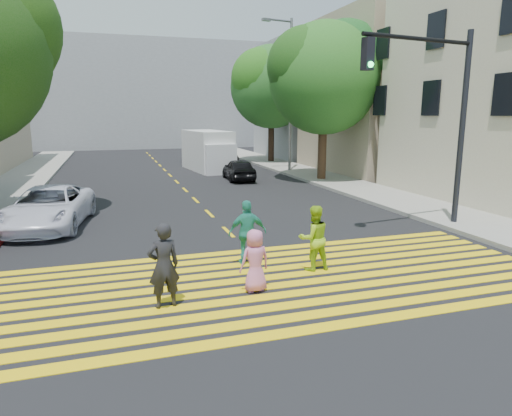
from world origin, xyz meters
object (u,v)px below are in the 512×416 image
pedestrian_child (255,261)px  white_van (209,152)px  dark_car_parked (226,157)px  pedestrian_woman (314,238)px  pedestrian_extra (248,233)px  white_sedan (49,207)px  tree_right_near (326,72)px  tree_right_far (272,83)px  silver_car (202,153)px  pedestrian_man (164,266)px  dark_car_near (239,169)px  traffic_signal (438,102)px

pedestrian_child → white_van: (3.59, 21.82, 0.59)m
pedestrian_child → white_van: 22.12m
dark_car_parked → pedestrian_woman: bearing=-95.7°
pedestrian_woman → pedestrian_extra: bearing=-32.9°
pedestrian_child → pedestrian_woman: bearing=-163.4°
white_sedan → dark_car_parked: bearing=67.0°
tree_right_near → tree_right_far: bearing=86.7°
silver_car → dark_car_parked: (1.15, -3.56, -0.06)m
tree_right_far → pedestrian_woman: bearing=-107.4°
pedestrian_woman → silver_car: pedestrian_woman is taller
pedestrian_man → white_sedan: pedestrian_man is taller
dark_car_parked → white_van: 3.56m
dark_car_parked → white_van: (-1.96, -2.89, 0.68)m
dark_car_near → traffic_signal: (2.93, -13.27, 3.56)m
pedestrian_woman → white_van: 21.02m
tree_right_near → silver_car: (-4.46, 13.38, -5.43)m
pedestrian_man → pedestrian_extra: pedestrian_man is taller
tree_right_far → traffic_signal: size_ratio=1.42×
pedestrian_man → dark_car_parked: (7.54, 24.98, -0.27)m
pedestrian_man → pedestrian_child: pedestrian_man is taller
pedestrian_extra → silver_car: size_ratio=0.37×
traffic_signal → white_van: bearing=93.1°
pedestrian_extra → dark_car_parked: (5.18, 22.91, -0.23)m
dark_car_near → white_van: white_van is taller
pedestrian_extra → white_van: size_ratio=0.28×
pedestrian_extra → pedestrian_woman: bearing=151.4°
pedestrian_extra → white_sedan: size_ratio=0.33×
pedestrian_extra → silver_car: 26.77m
pedestrian_man → dark_car_parked: bearing=-115.9°
silver_car → traffic_signal: bearing=86.8°
white_sedan → silver_car: size_ratio=1.10×
tree_right_far → pedestrian_woman: 26.27m
pedestrian_woman → traffic_signal: 6.87m
pedestrian_extra → dark_car_near: 15.40m
pedestrian_man → traffic_signal: size_ratio=0.27×
dark_car_near → silver_car: (0.10, 11.58, 0.03)m
dark_car_parked → pedestrian_child: bearing=-99.4°
white_sedan → white_van: 16.59m
pedestrian_woman → pedestrian_child: (-1.81, -0.89, -0.12)m
tree_right_far → white_van: bearing=-148.5°
tree_right_far → dark_car_near: tree_right_far is taller
pedestrian_child → pedestrian_extra: 1.85m
white_sedan → white_van: (8.56, 14.19, 0.59)m
pedestrian_child → pedestrian_extra: bearing=-111.2°
tree_right_near → pedestrian_woman: bearing=-116.7°
pedestrian_extra → traffic_signal: (6.85, 1.62, 3.35)m
pedestrian_woman → pedestrian_child: 2.01m
pedestrian_man → pedestrian_child: (1.98, 0.27, -0.18)m
tree_right_near → pedestrian_man: 19.36m
white_sedan → dark_car_near: bearing=53.0°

